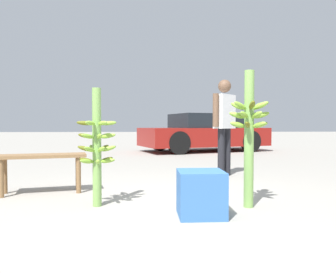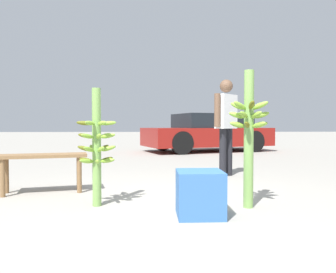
{
  "view_description": "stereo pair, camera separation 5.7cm",
  "coord_description": "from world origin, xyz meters",
  "px_view_note": "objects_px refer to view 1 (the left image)",
  "views": [
    {
      "loc": [
        -0.17,
        -3.27,
        0.87
      ],
      "look_at": [
        0.07,
        0.52,
        0.74
      ],
      "focal_mm": 35.0,
      "sensor_mm": 36.0,
      "label": 1
    },
    {
      "loc": [
        -0.11,
        -3.28,
        0.87
      ],
      "look_at": [
        0.07,
        0.52,
        0.74
      ],
      "focal_mm": 35.0,
      "sensor_mm": 36.0,
      "label": 2
    }
  ],
  "objects_px": {
    "market_bench": "(42,162)",
    "produce_crate": "(201,193)",
    "banana_stalk_center": "(249,131)",
    "vendor_person": "(224,119)",
    "parked_car": "(205,133)",
    "banana_stalk_left": "(97,145)"
  },
  "relations": [
    {
      "from": "banana_stalk_left",
      "to": "vendor_person",
      "type": "relative_size",
      "value": 0.77
    },
    {
      "from": "banana_stalk_left",
      "to": "banana_stalk_center",
      "type": "relative_size",
      "value": 0.88
    },
    {
      "from": "banana_stalk_left",
      "to": "vendor_person",
      "type": "bearing_deg",
      "value": 47.01
    },
    {
      "from": "banana_stalk_left",
      "to": "produce_crate",
      "type": "distance_m",
      "value": 1.22
    },
    {
      "from": "banana_stalk_left",
      "to": "parked_car",
      "type": "bearing_deg",
      "value": 71.45
    },
    {
      "from": "banana_stalk_center",
      "to": "market_bench",
      "type": "relative_size",
      "value": 1.26
    },
    {
      "from": "vendor_person",
      "to": "banana_stalk_center",
      "type": "bearing_deg",
      "value": -140.28
    },
    {
      "from": "banana_stalk_left",
      "to": "vendor_person",
      "type": "distance_m",
      "value": 2.73
    },
    {
      "from": "market_bench",
      "to": "banana_stalk_left",
      "type": "bearing_deg",
      "value": -55.37
    },
    {
      "from": "parked_car",
      "to": "produce_crate",
      "type": "distance_m",
      "value": 7.91
    },
    {
      "from": "banana_stalk_left",
      "to": "parked_car",
      "type": "xyz_separation_m",
      "value": [
        2.46,
        7.33,
        -0.04
      ]
    },
    {
      "from": "produce_crate",
      "to": "parked_car",
      "type": "bearing_deg",
      "value": 79.69
    },
    {
      "from": "vendor_person",
      "to": "parked_car",
      "type": "height_order",
      "value": "vendor_person"
    },
    {
      "from": "vendor_person",
      "to": "parked_car",
      "type": "xyz_separation_m",
      "value": [
        0.61,
        5.35,
        -0.36
      ]
    },
    {
      "from": "market_bench",
      "to": "produce_crate",
      "type": "xyz_separation_m",
      "value": [
        1.85,
        -1.16,
        -0.19
      ]
    },
    {
      "from": "market_bench",
      "to": "vendor_person",
      "type": "bearing_deg",
      "value": 11.76
    },
    {
      "from": "banana_stalk_center",
      "to": "vendor_person",
      "type": "relative_size",
      "value": 0.88
    },
    {
      "from": "market_bench",
      "to": "parked_car",
      "type": "height_order",
      "value": "parked_car"
    },
    {
      "from": "vendor_person",
      "to": "banana_stalk_left",
      "type": "bearing_deg",
      "value": -176.71
    },
    {
      "from": "market_bench",
      "to": "produce_crate",
      "type": "distance_m",
      "value": 2.19
    },
    {
      "from": "banana_stalk_left",
      "to": "parked_car",
      "type": "distance_m",
      "value": 7.73
    },
    {
      "from": "banana_stalk_center",
      "to": "parked_car",
      "type": "bearing_deg",
      "value": 83.46
    }
  ]
}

